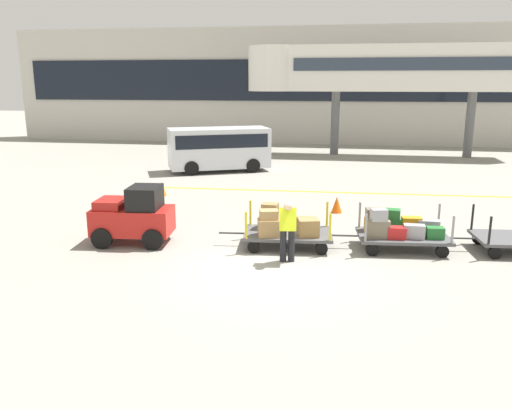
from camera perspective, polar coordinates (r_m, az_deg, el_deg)
The scene contains 11 objects.
ground_plane at distance 12.28m, azimuth 1.32°, elevation -6.98°, with size 120.00×120.00×0.00m, color gray.
apron_lead_line at distance 20.68m, azimuth 10.50°, elevation 1.30°, with size 18.27×0.20×0.01m, color yellow.
terminal_building at distance 37.40m, azimuth 7.19°, elevation 12.92°, with size 44.61×2.51×7.96m.
jet_bridge at distance 31.44m, azimuth 13.03°, elevation 14.41°, with size 16.05×3.00×6.33m.
baggage_tug at distance 14.25m, azimuth -13.41°, elevation -1.28°, with size 2.19×1.39×1.58m.
baggage_cart_lead at distance 13.61m, azimuth 3.23°, elevation -2.54°, with size 3.05×1.60×1.10m.
baggage_cart_middle at distance 13.93m, azimuth 15.67°, elevation -2.67°, with size 3.05×1.60×1.16m.
baggage_handler at distance 12.37m, azimuth 3.53°, elevation -2.63°, with size 0.45×0.47×1.56m.
shuttle_van at distance 25.25m, azimuth -4.15°, elevation 6.50°, with size 5.16×3.71×2.10m.
safety_cone_near at distance 17.42m, azimuth 8.95°, elevation -0.01°, with size 0.36×0.36×0.55m, color #EA590F.
safety_cone_far at distance 20.10m, azimuth -10.41°, elevation 1.73°, with size 0.36×0.36×0.55m, color orange.
Camera 1 is at (1.62, -11.39, 4.30)m, focal length 36.04 mm.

